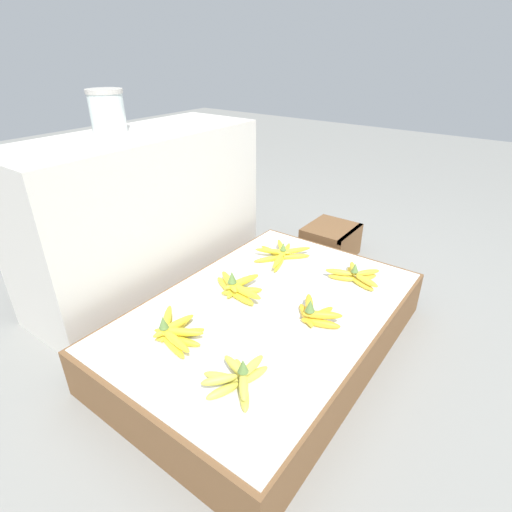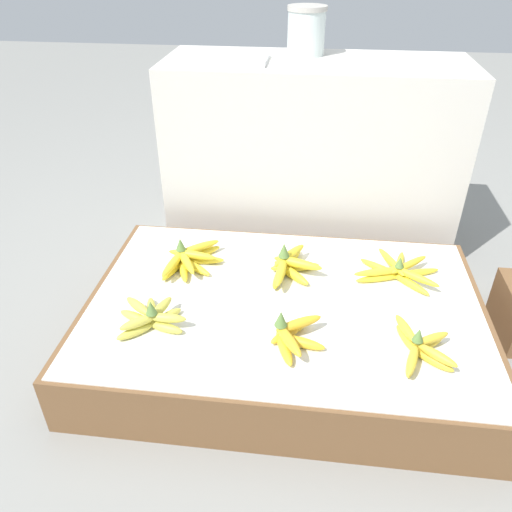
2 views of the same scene
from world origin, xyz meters
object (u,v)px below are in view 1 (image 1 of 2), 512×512
object	(u,v)px
banana_bunch_front_left	(237,378)
banana_bunch_front_midleft	(315,314)
banana_bunch_middle_midright	(281,254)
foam_tray_white	(77,145)
banana_bunch_front_midright	(356,275)
wooden_crate	(331,241)
glass_jar	(107,111)
banana_bunch_middle_left	(174,331)
banana_bunch_middle_midleft	(237,287)

from	to	relation	value
banana_bunch_front_left	banana_bunch_front_midleft	xyz separation A→B (m)	(0.41, -0.03, 0.00)
banana_bunch_middle_midright	foam_tray_white	bearing A→B (deg)	140.15
banana_bunch_front_midright	banana_bunch_front_midleft	bearing A→B (deg)	179.52
banana_bunch_middle_midright	banana_bunch_front_midright	bearing A→B (deg)	-87.16
wooden_crate	banana_bunch_front_midright	bearing A→B (deg)	-144.00
banana_bunch_front_midright	glass_jar	size ratio (longest dim) A/B	1.39
banana_bunch_front_midleft	foam_tray_white	size ratio (longest dim) A/B	0.86
banana_bunch_front_midright	glass_jar	distance (m)	1.26
foam_tray_white	banana_bunch_front_midleft	bearing A→B (deg)	-72.25
banana_bunch_front_midleft	banana_bunch_middle_left	world-z (taller)	banana_bunch_front_midleft
glass_jar	foam_tray_white	size ratio (longest dim) A/B	0.75
banana_bunch_front_midright	glass_jar	xyz separation A→B (m)	(-0.38, 1.02, 0.62)
banana_bunch_front_midleft	banana_bunch_front_midright	world-z (taller)	banana_bunch_front_midleft
banana_bunch_front_midleft	glass_jar	world-z (taller)	glass_jar
foam_tray_white	glass_jar	bearing A→B (deg)	30.57
banana_bunch_middle_left	banana_bunch_middle_midleft	size ratio (longest dim) A/B	0.93
banana_bunch_front_midright	banana_bunch_middle_midright	world-z (taller)	banana_bunch_front_midright
banana_bunch_front_left	banana_bunch_middle_midright	bearing A→B (deg)	24.10
wooden_crate	glass_jar	bearing A→B (deg)	142.37
glass_jar	foam_tray_white	bearing A→B (deg)	-149.43
banana_bunch_front_midleft	glass_jar	size ratio (longest dim) A/B	1.16
banana_bunch_middle_midright	foam_tray_white	size ratio (longest dim) A/B	1.27
banana_bunch_middle_midleft	banana_bunch_front_midleft	bearing A→B (deg)	-85.17
banana_bunch_middle_left	banana_bunch_middle_midright	xyz separation A→B (m)	(0.70, 0.02, -0.00)
banana_bunch_front_midleft	banana_bunch_middle_left	xyz separation A→B (m)	(-0.37, 0.34, -0.00)
banana_bunch_front_midright	banana_bunch_middle_midleft	xyz separation A→B (m)	(-0.38, 0.34, 0.00)
wooden_crate	banana_bunch_front_left	world-z (taller)	banana_bunch_front_left
banana_bunch_middle_midleft	banana_bunch_middle_left	bearing A→B (deg)	179.96
banana_bunch_front_midleft	banana_bunch_front_midright	bearing A→B (deg)	-0.48
banana_bunch_front_midleft	banana_bunch_middle_left	distance (m)	0.51
wooden_crate	banana_bunch_front_midright	xyz separation A→B (m)	(-0.49, -0.35, 0.13)
banana_bunch_front_midright	banana_bunch_middle_left	xyz separation A→B (m)	(-0.72, 0.34, 0.00)
banana_bunch_front_midright	foam_tray_white	world-z (taller)	foam_tray_white
banana_bunch_middle_midright	banana_bunch_front_left	bearing A→B (deg)	-155.90
banana_bunch_front_midright	banana_bunch_middle_midleft	size ratio (longest dim) A/B	0.88
foam_tray_white	banana_bunch_front_midright	bearing A→B (deg)	-54.35
banana_bunch_front_midleft	banana_bunch_middle_midleft	xyz separation A→B (m)	(-0.03, 0.34, 0.00)
wooden_crate	banana_bunch_front_left	bearing A→B (deg)	-165.63
banana_bunch_middle_midright	glass_jar	bearing A→B (deg)	118.80
banana_bunch_front_left	banana_bunch_front_midright	world-z (taller)	banana_bunch_front_left
banana_bunch_front_midright	banana_bunch_middle_midright	xyz separation A→B (m)	(-0.02, 0.37, -0.00)
banana_bunch_front_midright	banana_bunch_middle_midleft	bearing A→B (deg)	137.64
banana_bunch_front_midright	banana_bunch_middle_left	distance (m)	0.80
banana_bunch_middle_left	glass_jar	size ratio (longest dim) A/B	1.47
banana_bunch_middle_left	foam_tray_white	xyz separation A→B (m)	(0.09, 0.53, 0.54)
banana_bunch_middle_midright	banana_bunch_middle_midleft	bearing A→B (deg)	-176.43
wooden_crate	banana_bunch_front_midright	world-z (taller)	banana_bunch_front_midright
banana_bunch_middle_midleft	banana_bunch_middle_midright	distance (m)	0.36
banana_bunch_front_midleft	banana_bunch_middle_midright	xyz separation A→B (m)	(0.33, 0.36, -0.01)
banana_bunch_front_left	wooden_crate	bearing A→B (deg)	14.37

